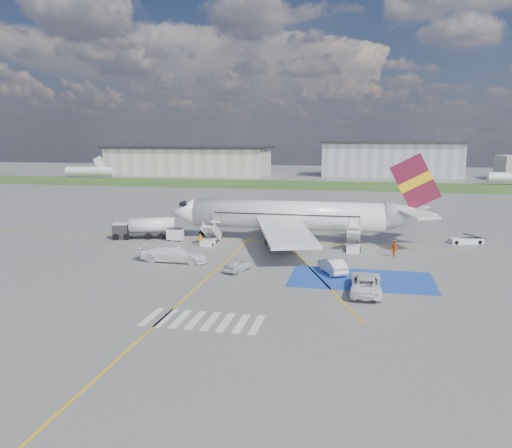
{
  "coord_description": "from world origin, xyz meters",
  "views": [
    {
      "loc": [
        9.59,
        -52.61,
        13.76
      ],
      "look_at": [
        -2.59,
        5.49,
        3.5
      ],
      "focal_mm": 35.0,
      "sensor_mm": 36.0,
      "label": 1
    }
  ],
  "objects_px": {
    "belt_loader": "(466,241)",
    "airliner": "(298,215)",
    "gpu_cart": "(175,235)",
    "car_silver_b": "(333,266)",
    "van_white_b": "(174,252)",
    "fuel_tanker": "(144,230)",
    "car_silver_a": "(238,265)",
    "van_white_a": "(366,280)"
  },
  "relations": [
    {
      "from": "airliner",
      "to": "belt_loader",
      "type": "bearing_deg",
      "value": 6.04
    },
    {
      "from": "car_silver_b",
      "to": "van_white_a",
      "type": "height_order",
      "value": "van_white_a"
    },
    {
      "from": "car_silver_b",
      "to": "van_white_a",
      "type": "bearing_deg",
      "value": 94.06
    },
    {
      "from": "car_silver_b",
      "to": "van_white_a",
      "type": "relative_size",
      "value": 0.8
    },
    {
      "from": "gpu_cart",
      "to": "van_white_b",
      "type": "xyz_separation_m",
      "value": [
        4.11,
        -11.14,
        0.39
      ]
    },
    {
      "from": "belt_loader",
      "to": "van_white_a",
      "type": "relative_size",
      "value": 0.81
    },
    {
      "from": "airliner",
      "to": "van_white_a",
      "type": "height_order",
      "value": "airliner"
    },
    {
      "from": "airliner",
      "to": "van_white_a",
      "type": "relative_size",
      "value": 6.34
    },
    {
      "from": "belt_loader",
      "to": "van_white_a",
      "type": "height_order",
      "value": "van_white_a"
    },
    {
      "from": "fuel_tanker",
      "to": "car_silver_a",
      "type": "bearing_deg",
      "value": -58.33
    },
    {
      "from": "fuel_tanker",
      "to": "van_white_b",
      "type": "bearing_deg",
      "value": -71.34
    },
    {
      "from": "belt_loader",
      "to": "car_silver_a",
      "type": "relative_size",
      "value": 1.22
    },
    {
      "from": "gpu_cart",
      "to": "airliner",
      "type": "bearing_deg",
      "value": 15.59
    },
    {
      "from": "airliner",
      "to": "car_silver_b",
      "type": "distance_m",
      "value": 17.26
    },
    {
      "from": "airliner",
      "to": "fuel_tanker",
      "type": "relative_size",
      "value": 4.29
    },
    {
      "from": "belt_loader",
      "to": "airliner",
      "type": "bearing_deg",
      "value": 170.04
    },
    {
      "from": "car_silver_a",
      "to": "van_white_b",
      "type": "relative_size",
      "value": 0.66
    },
    {
      "from": "gpu_cart",
      "to": "belt_loader",
      "type": "height_order",
      "value": "gpu_cart"
    },
    {
      "from": "fuel_tanker",
      "to": "car_silver_a",
      "type": "distance_m",
      "value": 22.09
    },
    {
      "from": "car_silver_b",
      "to": "gpu_cart",
      "type": "bearing_deg",
      "value": -55.22
    },
    {
      "from": "car_silver_a",
      "to": "airliner",
      "type": "bearing_deg",
      "value": -86.01
    },
    {
      "from": "airliner",
      "to": "belt_loader",
      "type": "distance_m",
      "value": 22.42
    },
    {
      "from": "car_silver_a",
      "to": "fuel_tanker",
      "type": "bearing_deg",
      "value": -22.66
    },
    {
      "from": "airliner",
      "to": "gpu_cart",
      "type": "height_order",
      "value": "airliner"
    },
    {
      "from": "fuel_tanker",
      "to": "belt_loader",
      "type": "xyz_separation_m",
      "value": [
        43.14,
        5.57,
        -0.85
      ]
    },
    {
      "from": "airliner",
      "to": "belt_loader",
      "type": "relative_size",
      "value": 7.78
    },
    {
      "from": "airliner",
      "to": "gpu_cart",
      "type": "xyz_separation_m",
      "value": [
        -16.29,
        -3.86,
        -2.62
      ]
    },
    {
      "from": "gpu_cart",
      "to": "car_silver_b",
      "type": "bearing_deg",
      "value": -27.0
    },
    {
      "from": "van_white_a",
      "to": "car_silver_a",
      "type": "bearing_deg",
      "value": -18.52
    },
    {
      "from": "fuel_tanker",
      "to": "car_silver_a",
      "type": "height_order",
      "value": "fuel_tanker"
    },
    {
      "from": "gpu_cart",
      "to": "belt_loader",
      "type": "relative_size",
      "value": 0.45
    },
    {
      "from": "belt_loader",
      "to": "car_silver_b",
      "type": "relative_size",
      "value": 1.01
    },
    {
      "from": "van_white_b",
      "to": "fuel_tanker",
      "type": "bearing_deg",
      "value": 38.21
    },
    {
      "from": "belt_loader",
      "to": "van_white_a",
      "type": "bearing_deg",
      "value": -134.62
    },
    {
      "from": "belt_loader",
      "to": "car_silver_b",
      "type": "distance_m",
      "value": 24.76
    },
    {
      "from": "airliner",
      "to": "car_silver_b",
      "type": "xyz_separation_m",
      "value": [
        5.58,
        -16.12,
        -2.62
      ]
    },
    {
      "from": "van_white_b",
      "to": "van_white_a",
      "type": "bearing_deg",
      "value": -106.8
    },
    {
      "from": "airliner",
      "to": "car_silver_a",
      "type": "bearing_deg",
      "value": -103.34
    },
    {
      "from": "airliner",
      "to": "van_white_a",
      "type": "xyz_separation_m",
      "value": [
        8.89,
        -21.85,
        -2.3
      ]
    },
    {
      "from": "gpu_cart",
      "to": "car_silver_b",
      "type": "distance_m",
      "value": 25.08
    },
    {
      "from": "belt_loader",
      "to": "car_silver_a",
      "type": "distance_m",
      "value": 32.83
    },
    {
      "from": "car_silver_a",
      "to": "van_white_b",
      "type": "bearing_deg",
      "value": 0.56
    }
  ]
}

